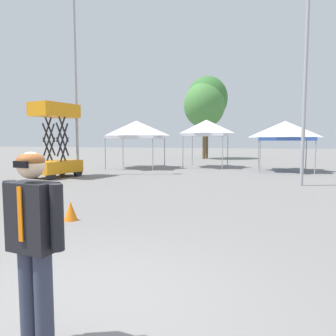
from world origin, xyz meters
name	(u,v)px	position (x,y,z in m)	size (l,w,h in m)	color
ground_plane	(86,306)	(0.00, 0.00, 0.00)	(140.00, 140.00, 0.00)	slate
canopy_tent_center	(136,130)	(-6.28, 16.55, 2.56)	(3.52, 3.52, 3.16)	#9E9EA3
canopy_tent_behind_center	(206,128)	(-1.91, 18.54, 2.70)	(2.80, 2.80, 3.26)	#9E9EA3
canopy_tent_left_of_center	(285,131)	(3.09, 17.21, 2.43)	(3.19, 3.19, 3.02)	#9E9EA3
scissor_lift	(56,155)	(-8.09, 10.43, 1.14)	(1.87, 2.55, 3.68)	black
person_foreground	(34,238)	(0.00, -0.79, 1.03)	(0.65, 0.29, 1.78)	#33384C
light_pole_near_lift	(75,69)	(-7.62, 11.62, 5.57)	(0.36, 0.36, 9.98)	#9E9EA3
light_pole_opposite_side	(307,44)	(3.41, 10.89, 5.67)	(0.36, 0.36, 10.18)	#9E9EA3
tree_behind_tents_left	(207,99)	(-3.66, 28.70, 5.99)	(4.05, 4.05, 8.23)	brown
tree_behind_tents_right	(204,105)	(-3.83, 28.04, 5.31)	(4.05, 4.05, 7.55)	brown
traffic_cone_lot_center	(71,211)	(-2.40, 3.25, 0.23)	(0.32, 0.32, 0.45)	orange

